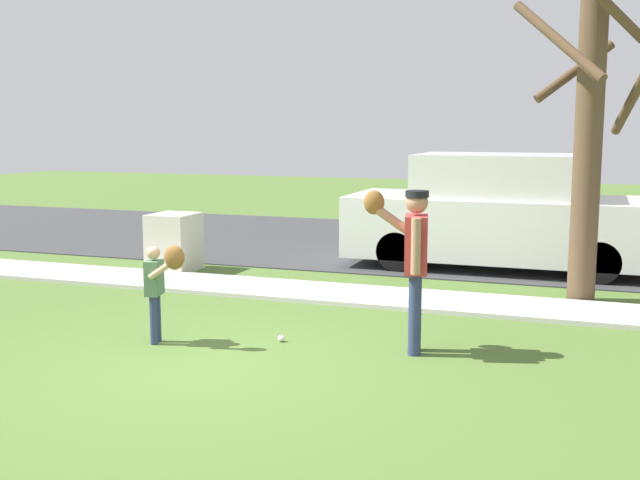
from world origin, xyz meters
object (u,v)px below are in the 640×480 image
Objects in this scene: baseball at (281,338)px; utility_cabinet at (174,242)px; person_adult at (412,252)px; parked_van_white at (501,215)px; street_tree_near at (589,132)px; person_child at (159,280)px.

baseball is 4.71m from utility_cabinet.
parked_van_white is (0.30, 5.24, -0.16)m from person_adult.
street_tree_near reaches higher than person_adult.
parked_van_white is (1.73, 5.34, 0.87)m from baseball.
baseball is 0.02× the size of street_tree_near.
person_child is at bearing 1.11° from person_adult.
person_adult is 0.34× the size of parked_van_white.
baseball is 4.97m from street_tree_near.
person_adult is at bearing -117.43° from street_tree_near.
utility_cabinet reaches higher than baseball.
street_tree_near reaches higher than parked_van_white.
person_child is at bearing -156.45° from baseball.
person_child reaches higher than baseball.
person_child is 1.18× the size of utility_cabinet.
parked_van_white is at bearing 21.58° from utility_cabinet.
person_child is 1.47m from baseball.
person_child is at bearing -138.59° from street_tree_near.
person_child reaches higher than utility_cabinet.
person_adult is at bearing 3.78° from baseball.
baseball is 0.08× the size of utility_cabinet.
utility_cabinet is at bearing -158.42° from parked_van_white.
street_tree_near is (1.63, 3.13, 1.21)m from person_adult.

